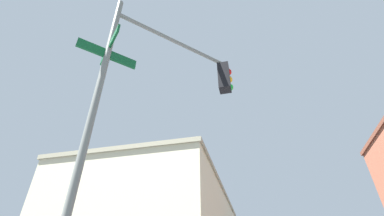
{
  "coord_description": "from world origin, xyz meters",
  "views": [
    {
      "loc": [
        -4.29,
        -9.69,
        1.08
      ],
      "look_at": [
        -5.21,
        -5.89,
        3.78
      ],
      "focal_mm": 24.99,
      "sensor_mm": 36.0,
      "label": 1
    }
  ],
  "objects": [
    {
      "name": "traffic_signal_near",
      "position": [
        -5.78,
        -5.78,
        4.46
      ],
      "size": [
        2.53,
        2.62,
        6.3
      ],
      "color": "slate",
      "rests_on": "ground_plane"
    }
  ]
}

